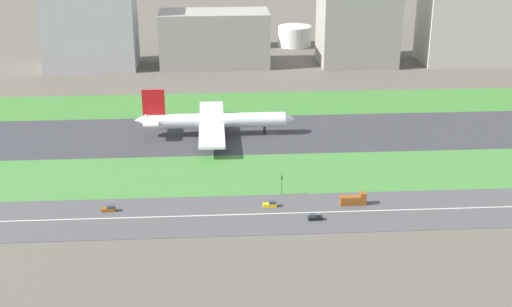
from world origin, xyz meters
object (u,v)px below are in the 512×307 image
car_2 (315,217)px  fuel_tank_centre (295,36)px  fuel_tank_east (341,35)px  airliner (212,121)px  hangar_building (214,39)px  car_1 (270,204)px  fuel_tank_west (252,36)px  truck_0 (354,200)px  car_0 (109,209)px  terminal_building (89,20)px  office_tower (358,19)px  traffic_light (282,184)px  cargo_warehouse (473,23)px

car_2 → fuel_tank_centre: size_ratio=0.21×
fuel_tank_east → car_2: bearing=-101.9°
airliner → hangar_building: 114.36m
car_1 → fuel_tank_west: bearing=88.2°
car_1 → truck_0: 26.93m
car_2 → fuel_tank_west: size_ratio=0.27×
airliner → car_0: airliner is taller
terminal_building → fuel_tank_centre: 127.25m
fuel_tank_west → fuel_tank_centre: size_ratio=0.80×
office_tower → fuel_tank_west: 74.33m
airliner → car_1: size_ratio=14.77×
car_2 → fuel_tank_east: size_ratio=0.26×
airliner → car_0: size_ratio=14.77×
airliner → car_2: bearing=-68.4°
terminal_building → office_tower: size_ratio=1.04×
airliner → hangar_building: (2.05, 114.00, 8.79)m
traffic_light → fuel_tank_centre: 220.99m
truck_0 → terminal_building: bearing=121.2°
cargo_warehouse → fuel_tank_east: (-66.40, 45.00, -15.48)m
hangar_building → cargo_warehouse: bearing=0.0°
airliner → fuel_tank_centre: 167.28m
traffic_light → cargo_warehouse: size_ratio=0.13×
car_0 → office_tower: size_ratio=0.09×
car_1 → fuel_tank_centre: size_ratio=0.21×
truck_0 → hangar_building: 187.48m
traffic_light → office_tower: 184.97m
car_2 → office_tower: size_ratio=0.09×
fuel_tank_west → fuel_tank_east: 55.69m
fuel_tank_west → fuel_tank_centre: (26.59, 0.00, -0.62)m
truck_0 → airliner: bearing=123.5°
car_0 → hangar_building: bearing=79.1°
airliner → car_0: bearing=-115.9°
truck_0 → fuel_tank_east: bearing=81.0°
car_2 → truck_0: (14.09, 10.00, 0.75)m
car_1 → fuel_tank_east: 235.63m
terminal_building → hangar_building: bearing=0.0°
car_0 → traffic_light: (55.54, 7.99, 3.37)m
airliner → fuel_tank_east: bearing=63.0°
truck_0 → office_tower: (36.61, 182.00, 23.50)m
fuel_tank_centre → fuel_tank_west: bearing=180.0°
office_tower → fuel_tank_centre: 57.14m
airliner → cargo_warehouse: bearing=37.7°
airliner → cargo_warehouse: (147.48, 114.00, 15.40)m
car_2 → hangar_building: size_ratio=0.07×
airliner → car_2: (30.92, -78.00, -5.31)m
airliner → office_tower: 141.48m
car_2 → fuel_tank_east: bearing=-101.9°
airliner → truck_0: 81.67m
traffic_light → fuel_tank_west: size_ratio=0.44×
car_0 → truck_0: 78.08m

